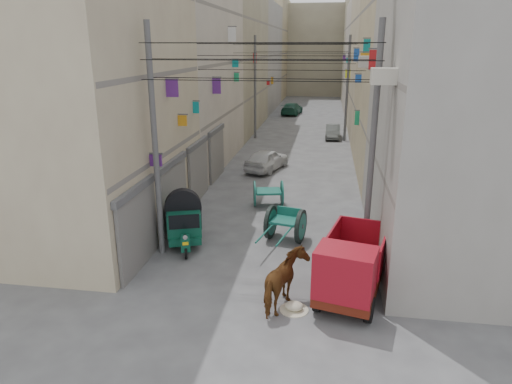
% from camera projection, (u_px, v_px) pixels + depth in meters
% --- Properties ---
extents(ground, '(140.00, 140.00, 0.00)m').
position_uv_depth(ground, '(222.00, 373.00, 10.53)').
color(ground, '#464649').
rests_on(ground, ground).
extents(building_row_left, '(8.00, 62.00, 14.00)m').
position_uv_depth(building_row_left, '(218.00, 54.00, 41.83)').
color(building_row_left, tan).
rests_on(building_row_left, ground).
extents(building_row_right, '(8.00, 62.00, 14.00)m').
position_uv_depth(building_row_right, '(398.00, 55.00, 39.50)').
color(building_row_right, gray).
rests_on(building_row_right, ground).
extents(end_cap_building, '(22.00, 10.00, 13.00)m').
position_uv_depth(end_cap_building, '(316.00, 51.00, 70.64)').
color(end_cap_building, gray).
rests_on(end_cap_building, ground).
extents(shutters_left, '(0.18, 14.40, 2.88)m').
position_uv_depth(shutters_left, '(187.00, 180.00, 20.41)').
color(shutters_left, '#4F4F54').
rests_on(shutters_left, ground).
extents(signboards, '(8.22, 40.52, 5.67)m').
position_uv_depth(signboards, '(294.00, 106.00, 29.86)').
color(signboards, '#0C8488').
rests_on(signboards, ground).
extents(ac_units, '(0.70, 6.55, 3.35)m').
position_uv_depth(ac_units, '(377.00, 39.00, 14.94)').
color(ac_units, '#B5B1A2').
rests_on(ac_units, ground).
extents(utility_poles, '(7.40, 22.20, 8.00)m').
position_uv_depth(utility_poles, '(288.00, 106.00, 25.31)').
color(utility_poles, '#4E4E51').
rests_on(utility_poles, ground).
extents(overhead_cables, '(7.40, 22.52, 1.12)m').
position_uv_depth(overhead_cables, '(285.00, 55.00, 22.01)').
color(overhead_cables, black).
rests_on(overhead_cables, ground).
extents(auto_rickshaw, '(1.85, 2.47, 1.68)m').
position_uv_depth(auto_rickshaw, '(184.00, 220.00, 17.04)').
color(auto_rickshaw, black).
rests_on(auto_rickshaw, ground).
extents(tonga_cart, '(1.67, 3.05, 1.30)m').
position_uv_depth(tonga_cart, '(285.00, 224.00, 17.56)').
color(tonga_cart, black).
rests_on(tonga_cart, ground).
extents(mini_truck, '(2.43, 3.92, 2.05)m').
position_uv_depth(mini_truck, '(350.00, 272.00, 13.17)').
color(mini_truck, black).
rests_on(mini_truck, ground).
extents(second_cart, '(1.57, 1.45, 1.20)m').
position_uv_depth(second_cart, '(268.00, 193.00, 21.40)').
color(second_cart, '#145A4D').
rests_on(second_cart, ground).
extents(feed_sack, '(0.52, 0.41, 0.26)m').
position_uv_depth(feed_sack, '(294.00, 306.00, 13.01)').
color(feed_sack, beige).
rests_on(feed_sack, ground).
extents(horse, '(1.36, 2.11, 1.65)m').
position_uv_depth(horse, '(285.00, 282.00, 12.93)').
color(horse, brown).
rests_on(horse, ground).
extents(distant_car_white, '(2.60, 4.10, 1.30)m').
position_uv_depth(distant_car_white, '(267.00, 160.00, 27.56)').
color(distant_car_white, silver).
rests_on(distant_car_white, ground).
extents(distant_car_grey, '(1.18, 3.28, 1.07)m').
position_uv_depth(distant_car_grey, '(333.00, 132.00, 37.14)').
color(distant_car_grey, '#4C504E').
rests_on(distant_car_grey, ground).
extents(distant_car_green, '(2.34, 4.60, 1.28)m').
position_uv_depth(distant_car_green, '(292.00, 109.00, 50.00)').
color(distant_car_green, '#1A4D3B').
rests_on(distant_car_green, ground).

